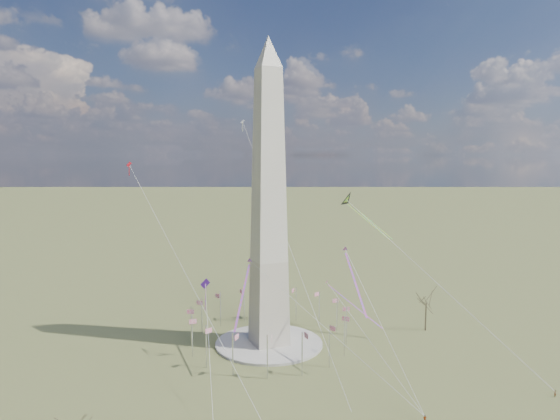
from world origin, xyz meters
name	(u,v)px	position (x,y,z in m)	size (l,w,h in m)	color
ground	(269,344)	(0.00, 0.00, 0.00)	(2000.00, 2000.00, 0.00)	#4D5128
plaza	(269,343)	(0.00, 0.00, 0.40)	(36.00, 36.00, 0.80)	#9E9990
washington_monument	(269,203)	(0.00, 0.00, 47.95)	(15.56, 15.56, 100.00)	beige
flagpole_ring	(269,323)	(0.00, 0.00, 7.27)	(54.40, 54.40, 13.00)	silver
tree_near	(426,301)	(57.43, -9.32, 11.00)	(8.82, 8.82, 15.43)	#433B29
person_east	(555,393)	(56.09, -63.20, 0.95)	(0.70, 0.46, 1.91)	gray
person_centre	(425,419)	(16.24, -60.18, 0.92)	(1.07, 0.45, 1.83)	gray
kite_delta_black	(349,202)	(34.23, 6.63, 46.19)	(14.48, 18.89, 16.21)	black
kite_diamond_purple	(205,287)	(-21.79, -1.10, 22.42)	(2.50, 3.51, 10.66)	#42176A
kite_streamer_left	(352,271)	(19.27, -20.69, 27.93)	(7.33, 23.36, 16.34)	#F53B26
kite_streamer_mid	(245,283)	(-11.07, -8.10, 24.12)	(13.22, 21.47, 16.48)	#F53B26
kite_streamer_right	(346,298)	(29.25, -0.26, 12.73)	(14.46, 17.81, 14.89)	#F53B26
kite_small_red	(129,165)	(-40.28, 30.84, 59.78)	(1.79, 1.66, 4.98)	red
kite_small_white	(242,123)	(4.37, 39.27, 76.16)	(1.25, 2.06, 4.80)	white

